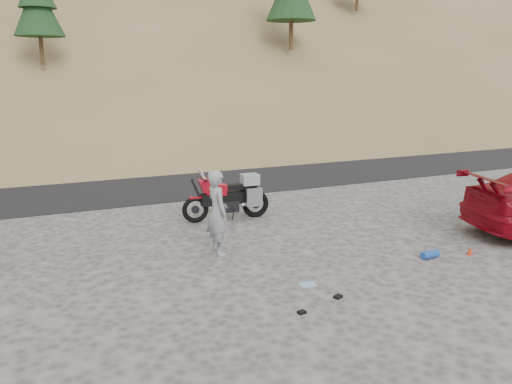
# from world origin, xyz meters

# --- Properties ---
(ground) EXTENTS (140.00, 140.00, 0.00)m
(ground) POSITION_xyz_m (0.00, 0.00, 0.00)
(ground) COLOR #43403E
(ground) RESTS_ON ground
(road) EXTENTS (120.00, 7.00, 0.05)m
(road) POSITION_xyz_m (0.00, 9.00, 0.00)
(road) COLOR black
(road) RESTS_ON ground
(motorcycle) EXTENTS (2.42, 0.77, 1.44)m
(motorcycle) POSITION_xyz_m (0.17, 3.12, 0.61)
(motorcycle) COLOR black
(motorcycle) RESTS_ON ground
(man) EXTENTS (0.49, 0.70, 1.86)m
(man) POSITION_xyz_m (-1.00, 0.76, 0.00)
(man) COLOR gray
(man) RESTS_ON ground
(gear_blue_mat) EXTENTS (0.42, 0.19, 0.16)m
(gear_blue_mat) POSITION_xyz_m (3.05, -1.30, 0.08)
(gear_blue_mat) COLOR #19449B
(gear_blue_mat) RESTS_ON ground
(gear_funnel) EXTENTS (0.15, 0.15, 0.17)m
(gear_funnel) POSITION_xyz_m (4.00, -1.48, 0.09)
(gear_funnel) COLOR #AE2B0B
(gear_funnel) RESTS_ON ground
(gear_glove_a) EXTENTS (0.18, 0.16, 0.04)m
(gear_glove_a) POSITION_xyz_m (0.20, -2.19, 0.02)
(gear_glove_a) COLOR black
(gear_glove_a) RESTS_ON ground
(gear_glove_b) EXTENTS (0.14, 0.12, 0.04)m
(gear_glove_b) POSITION_xyz_m (-0.67, -2.45, 0.02)
(gear_glove_b) COLOR black
(gear_glove_b) RESTS_ON ground
(gear_blue_cloth) EXTENTS (0.31, 0.24, 0.01)m
(gear_blue_cloth) POSITION_xyz_m (-0.02, -1.49, 0.01)
(gear_blue_cloth) COLOR #7EA5C3
(gear_blue_cloth) RESTS_ON ground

